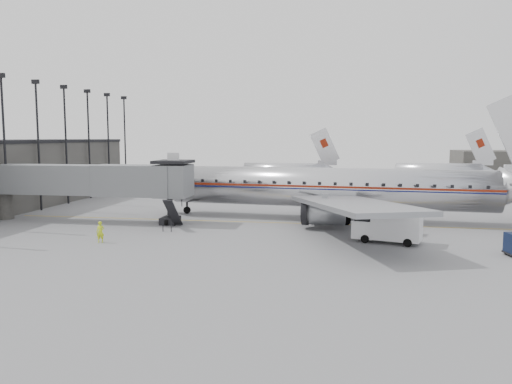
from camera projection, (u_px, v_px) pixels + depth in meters
ground at (256, 234)px, 44.85m from camera, size 160.00×160.00×0.00m
apron_line at (295, 223)px, 50.24m from camera, size 60.00×0.15×0.01m
jet_bridge at (100, 181)px, 50.72m from camera, size 21.00×6.20×7.10m
floodlight_masts at (53, 139)px, 61.18m from camera, size 0.90×42.25×15.25m
distant_aircraft_near at (286, 171)px, 86.01m from camera, size 16.39×3.20×10.26m
distant_aircraft_mid at (439, 172)px, 85.67m from camera, size 16.39×3.20×10.26m
airliner at (334, 188)px, 52.10m from camera, size 42.29×39.04×13.38m
service_van at (388, 227)px, 40.90m from camera, size 5.79×3.57×2.55m
baggage_cart_white at (399, 224)px, 44.62m from camera, size 2.59×2.27×1.71m
ramp_worker at (100, 232)px, 40.99m from camera, size 0.70×0.52×1.76m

